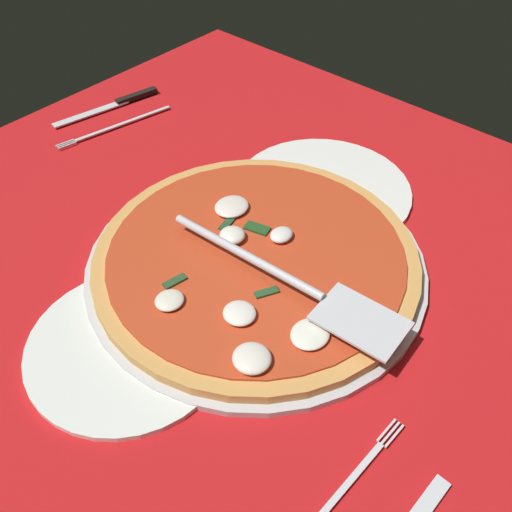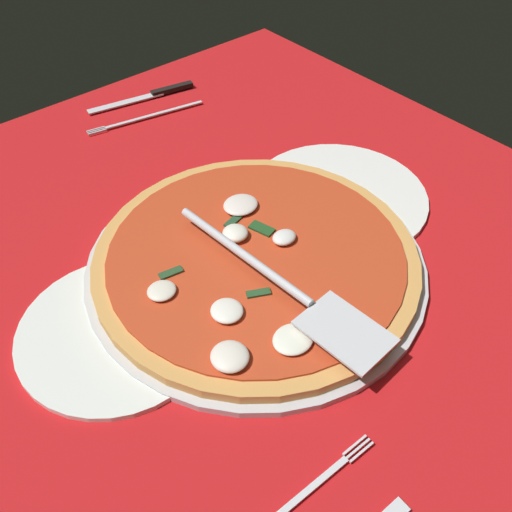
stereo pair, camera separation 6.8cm
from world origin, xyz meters
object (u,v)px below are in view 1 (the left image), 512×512
at_px(pizza, 256,258).
at_px(pizza_server, 294,283).
at_px(dinner_plate_left, 323,191).
at_px(dinner_plate_right, 129,346).
at_px(place_setting_near, 116,117).

bearing_deg(pizza, pizza_server, 75.39).
distance_m(dinner_plate_left, pizza, 0.18).
distance_m(dinner_plate_right, pizza, 0.18).
height_order(pizza_server, place_setting_near, pizza_server).
bearing_deg(pizza_server, dinner_plate_right, -125.01).
height_order(dinner_plate_left, dinner_plate_right, same).
height_order(dinner_plate_right, place_setting_near, place_setting_near).
bearing_deg(dinner_plate_right, dinner_plate_left, -179.05).
xyz_separation_m(pizza, place_setting_near, (-0.11, -0.40, -0.02)).
bearing_deg(place_setting_near, dinner_plate_right, 64.26).
xyz_separation_m(pizza_server, place_setting_near, (-0.13, -0.47, -0.04)).
distance_m(pizza, pizza_server, 0.08).
relative_size(pizza, place_setting_near, 1.72).
relative_size(dinner_plate_right, pizza_server, 0.72).
xyz_separation_m(dinner_plate_left, dinner_plate_right, (0.35, 0.01, 0.00)).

